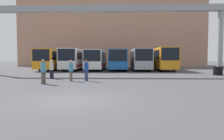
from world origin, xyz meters
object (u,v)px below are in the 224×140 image
bus_slot_4 (140,58)px  pedestrian_near_center (52,69)px  bus_slot_3 (118,59)px  tire_stack (218,71)px  bus_slot_5 (162,58)px  bus_slot_0 (54,58)px  pedestrian_mid_left (43,71)px  pedestrian_mid_right (86,70)px  pedestrian_near_left (71,70)px  bus_slot_1 (75,58)px  bus_slot_2 (96,59)px

bus_slot_4 → pedestrian_near_center: size_ratio=6.92×
bus_slot_3 → tire_stack: bus_slot_3 is taller
bus_slot_4 → tire_stack: bus_slot_4 is taller
bus_slot_3 → tire_stack: (10.96, -9.68, -1.29)m
bus_slot_3 → tire_stack: size_ratio=10.49×
bus_slot_5 → bus_slot_4: bearing=172.6°
bus_slot_0 → pedestrian_mid_left: size_ratio=6.61×
pedestrian_mid_right → pedestrian_mid_left: (-2.80, -2.09, 0.03)m
bus_slot_5 → pedestrian_near_left: 19.43m
bus_slot_5 → bus_slot_3: bearing=-179.9°
bus_slot_4 → bus_slot_5: size_ratio=1.08×
bus_slot_0 → pedestrian_near_left: (6.49, -16.83, -0.90)m
pedestrian_mid_right → bus_slot_3: bearing=126.1°
bus_slot_5 → pedestrian_near_center: bearing=-131.3°
bus_slot_0 → bus_slot_1: (3.39, -0.33, 0.03)m
bus_slot_5 → pedestrian_near_left: bus_slot_5 is taller
bus_slot_2 → pedestrian_mid_right: 15.92m
bus_slot_0 → tire_stack: (21.11, -10.16, -1.32)m
bus_slot_1 → tire_stack: bus_slot_1 is taller
bus_slot_0 → pedestrian_near_center: 15.51m
bus_slot_0 → bus_slot_5: bus_slot_5 is taller
bus_slot_1 → bus_slot_4: bus_slot_1 is taller
bus_slot_4 → bus_slot_1: bearing=-178.3°
bus_slot_5 → pedestrian_near_center: size_ratio=6.40×
bus_slot_0 → bus_slot_1: bus_slot_1 is taller
bus_slot_1 → bus_slot_4: (10.16, 0.30, -0.02)m
bus_slot_0 → pedestrian_mid_right: (7.71, -16.67, -0.88)m
pedestrian_mid_left → pedestrian_mid_right: bearing=-18.7°
bus_slot_0 → bus_slot_3: (10.16, -0.48, -0.03)m
pedestrian_near_center → tire_stack: (16.83, 4.71, -0.43)m
bus_slot_2 → pedestrian_mid_left: bus_slot_2 is taller
bus_slot_3 → bus_slot_2: bearing=-174.6°
bus_slot_3 → bus_slot_5: (6.77, 0.01, 0.14)m
bus_slot_3 → pedestrian_near_left: (-3.67, -16.35, -0.87)m
bus_slot_1 → tire_stack: bearing=-29.0°
bus_slot_3 → pedestrian_near_center: bus_slot_3 is taller
pedestrian_near_left → tire_stack: 16.08m
bus_slot_5 → pedestrian_near_center: 19.19m
bus_slot_0 → bus_slot_1: 3.40m
bus_slot_2 → bus_slot_5: bearing=1.8°
bus_slot_0 → bus_slot_3: bus_slot_0 is taller
bus_slot_0 → tire_stack: bearing=-25.7°
pedestrian_near_center → pedestrian_mid_right: bearing=112.1°
bus_slot_0 → bus_slot_2: bus_slot_0 is taller
bus_slot_2 → pedestrian_mid_left: bearing=-95.9°
bus_slot_2 → pedestrian_near_center: 14.32m
pedestrian_mid_left → bus_slot_2: bearing=28.7°
pedestrian_mid_right → bus_slot_5: bearing=105.0°
bus_slot_5 → pedestrian_mid_right: (-9.21, -16.20, -0.99)m
bus_slot_3 → pedestrian_mid_left: bearing=-106.0°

